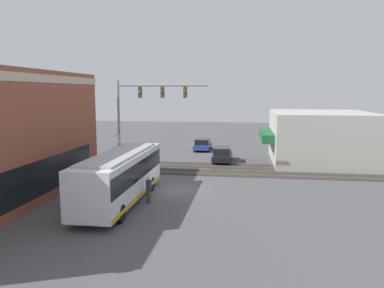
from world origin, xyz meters
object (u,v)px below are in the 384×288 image
(parked_car_blue, at_px, (203,145))
(parked_car_black, at_px, (222,155))
(city_bus, at_px, (121,175))
(crossing_signal, at_px, (119,149))
(pedestrian_at_crossing, at_px, (128,164))
(pedestrian_near_bus, at_px, (149,190))

(parked_car_blue, bearing_deg, parked_car_black, -158.37)
(city_bus, relative_size, crossing_signal, 2.76)
(crossing_signal, relative_size, pedestrian_at_crossing, 2.19)
(pedestrian_at_crossing, height_order, pedestrian_near_bus, pedestrian_at_crossing)
(crossing_signal, height_order, pedestrian_near_bus, crossing_signal)
(city_bus, xyz_separation_m, crossing_signal, (7.12, 2.54, 0.53))
(pedestrian_near_bus, bearing_deg, crossing_signal, 31.84)
(city_bus, bearing_deg, pedestrian_at_crossing, 14.96)
(parked_car_black, xyz_separation_m, pedestrian_at_crossing, (-6.98, 7.51, 0.20))
(parked_car_blue, bearing_deg, pedestrian_at_crossing, 161.45)
(parked_car_black, height_order, parked_car_blue, parked_car_black)
(crossing_signal, bearing_deg, pedestrian_at_crossing, -29.02)
(city_bus, height_order, pedestrian_near_bus, city_bus)
(city_bus, xyz_separation_m, parked_car_black, (14.88, -5.40, -1.08))
(city_bus, distance_m, crossing_signal, 7.58)
(city_bus, distance_m, parked_car_black, 15.86)
(parked_car_black, relative_size, parked_car_blue, 1.04)
(parked_car_black, xyz_separation_m, parked_car_blue, (7.06, 2.80, -0.04))
(crossing_signal, bearing_deg, parked_car_blue, -19.14)
(city_bus, distance_m, pedestrian_near_bus, 1.97)
(pedestrian_at_crossing, bearing_deg, city_bus, -165.04)
(city_bus, bearing_deg, pedestrian_near_bus, -80.92)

